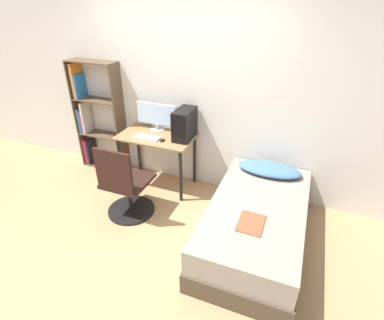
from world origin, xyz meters
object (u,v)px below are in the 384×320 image
(bed, at_px, (256,223))
(keyboard, at_px, (147,138))
(bookshelf, at_px, (92,117))
(office_chair, at_px, (126,190))
(pc_tower, at_px, (185,124))
(monitor, at_px, (157,116))

(bed, distance_m, keyboard, 1.76)
(bookshelf, bearing_deg, office_chair, -39.38)
(bookshelf, relative_size, bed, 0.88)
(office_chair, xyz_separation_m, pc_tower, (0.43, 0.83, 0.60))
(bookshelf, height_order, pc_tower, bookshelf)
(monitor, relative_size, keyboard, 1.70)
(office_chair, bearing_deg, bed, 4.32)
(office_chair, distance_m, keyboard, 0.76)
(keyboard, bearing_deg, office_chair, -87.32)
(bookshelf, xyz_separation_m, pc_tower, (1.55, -0.09, 0.16))
(office_chair, bearing_deg, pc_tower, 62.63)
(bookshelf, relative_size, monitor, 2.73)
(bed, xyz_separation_m, pc_tower, (-1.14, 0.71, 0.72))
(office_chair, height_order, monitor, monitor)
(bed, distance_m, monitor, 1.93)
(monitor, bearing_deg, bed, -27.13)
(office_chair, distance_m, monitor, 1.12)
(bookshelf, bearing_deg, monitor, 0.74)
(office_chair, height_order, bed, office_chair)
(bed, relative_size, keyboard, 5.26)
(bed, bearing_deg, monitor, 152.87)
(monitor, height_order, pc_tower, pc_tower)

